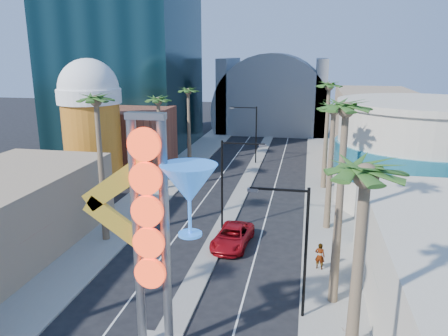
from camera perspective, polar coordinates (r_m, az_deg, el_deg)
sidewalk_west at (r=54.70m, az=-6.95°, el=-1.17°), size 5.00×100.00×0.15m
sidewalk_east at (r=52.22m, az=13.33°, el=-2.25°), size 5.00×100.00×0.15m
median at (r=55.48m, az=3.39°, el=-0.86°), size 1.60×84.00×0.15m
brick_filler_west at (r=58.78m, az=-12.23°, el=3.66°), size 10.00×10.00×8.00m
filler_east at (r=64.39m, az=19.01°, el=5.05°), size 10.00×20.00×10.00m
beer_mug at (r=51.47m, az=-16.98°, el=6.14°), size 7.00×7.00×14.50m
turquoise_building at (r=47.32m, az=24.23°, el=1.54°), size 16.60×16.60×10.60m
canopy at (r=87.90m, az=6.45°, el=7.73°), size 22.00×16.00×22.00m
neon_sign at (r=20.48m, az=-7.44°, el=-7.56°), size 6.53×2.60×12.55m
streetlight_0 at (r=36.98m, az=0.57°, el=-1.15°), size 3.79×0.25×8.00m
streetlight_1 at (r=60.30m, az=3.71°, el=5.09°), size 3.79×0.25×8.00m
streetlight_2 at (r=25.14m, az=9.60°, el=-9.41°), size 3.45×0.25×8.00m
palm_1 at (r=35.10m, az=-16.30°, el=7.31°), size 2.40×2.40×12.70m
palm_2 at (r=48.04m, az=-8.57°, el=8.01°), size 2.40×2.40×11.20m
palm_3 at (r=59.42m, az=-4.69°, el=9.41°), size 2.40×2.40×11.20m
palm_4 at (r=15.80m, az=17.85°, el=-3.17°), size 2.40×2.40×12.20m
palm_5 at (r=25.32m, az=15.54°, el=5.67°), size 2.40×2.40×13.20m
palm_6 at (r=37.37m, az=14.11°, el=6.50°), size 2.40×2.40×11.70m
palm_7 at (r=49.18m, az=13.53°, el=9.50°), size 2.40×2.40×12.70m
red_pickup at (r=35.40m, az=1.11°, el=-8.95°), size 3.07×5.86×1.57m
pedestrian_a at (r=32.22m, az=12.41°, el=-11.17°), size 0.81×0.63×1.96m
pedestrian_b at (r=25.16m, az=16.08°, el=-19.76°), size 0.92×0.76×1.74m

